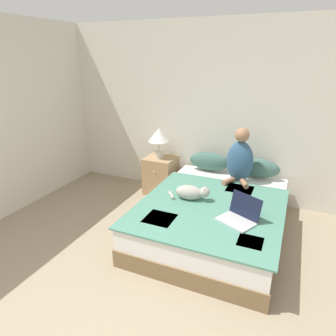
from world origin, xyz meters
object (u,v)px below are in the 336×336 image
object	(u,v)px
bed	(214,216)
pillow_far	(257,168)
person_sitting	(240,159)
nightstand	(161,175)
pillow_near	(209,161)
table_lamp	(159,137)
cat_tabby	(191,192)
laptop_open	(239,216)

from	to	relation	value
bed	pillow_far	distance (m)	1.05
person_sitting	nightstand	world-z (taller)	person_sitting
pillow_near	pillow_far	bearing A→B (deg)	0.00
bed	table_lamp	distance (m)	1.55
cat_tabby	table_lamp	bearing A→B (deg)	126.26
cat_tabby	laptop_open	distance (m)	0.67
pillow_far	person_sitting	bearing A→B (deg)	-129.04
pillow_near	nightstand	bearing A→B (deg)	-172.64
nightstand	table_lamp	distance (m)	0.62
cat_tabby	table_lamp	size ratio (longest dim) A/B	1.16
pillow_near	person_sitting	world-z (taller)	person_sitting
pillow_far	laptop_open	xyz separation A→B (m)	(0.01, -1.30, -0.08)
pillow_near	table_lamp	world-z (taller)	table_lamp
pillow_near	pillow_far	size ratio (longest dim) A/B	1.00
pillow_far	person_sitting	distance (m)	0.38
table_lamp	pillow_near	bearing A→B (deg)	7.65
cat_tabby	laptop_open	bearing A→B (deg)	-29.87
bed	pillow_far	size ratio (longest dim) A/B	3.49
laptop_open	cat_tabby	bearing A→B (deg)	-177.01
bed	table_lamp	bearing A→B (deg)	143.81
pillow_far	nightstand	distance (m)	1.48
bed	cat_tabby	size ratio (longest dim) A/B	3.98
bed	nightstand	xyz separation A→B (m)	(-1.10, 0.83, 0.07)
nightstand	table_lamp	bearing A→B (deg)	-163.25
table_lamp	pillow_far	bearing A→B (deg)	4.04
bed	table_lamp	xyz separation A→B (m)	(-1.12, 0.82, 0.68)
pillow_far	cat_tabby	distance (m)	1.20
bed	table_lamp	size ratio (longest dim) A/B	4.62
person_sitting	table_lamp	distance (m)	1.28
table_lamp	person_sitting	bearing A→B (deg)	-6.85
laptop_open	pillow_far	bearing A→B (deg)	116.75
person_sitting	cat_tabby	bearing A→B (deg)	-117.22
pillow_near	laptop_open	bearing A→B (deg)	-61.49
person_sitting	nightstand	xyz separation A→B (m)	(-1.24, 0.16, -0.49)
cat_tabby	laptop_open	world-z (taller)	laptop_open
pillow_near	cat_tabby	xyz separation A→B (m)	(0.09, -1.03, -0.04)
table_lamp	cat_tabby	bearing A→B (deg)	-47.18
person_sitting	laptop_open	distance (m)	1.10
pillow_near	pillow_far	world-z (taller)	same
pillow_far	laptop_open	world-z (taller)	pillow_far
pillow_near	nightstand	xyz separation A→B (m)	(-0.75, -0.10, -0.30)
person_sitting	cat_tabby	size ratio (longest dim) A/B	1.40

